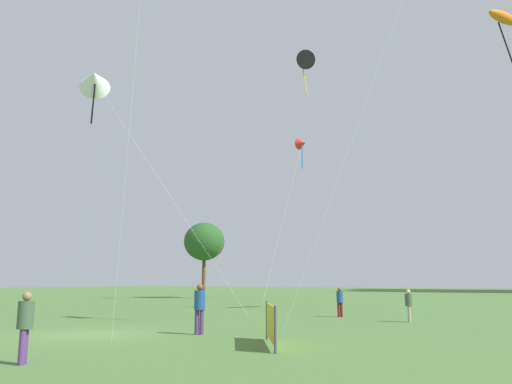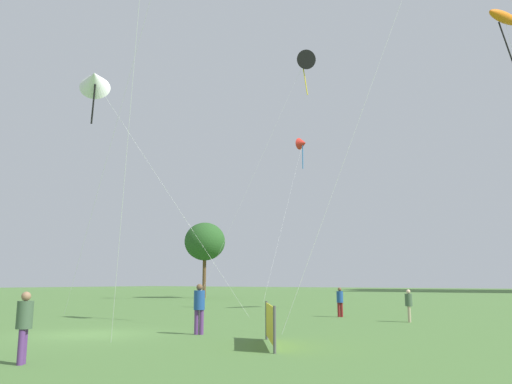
{
  "view_description": "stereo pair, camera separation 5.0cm",
  "coord_description": "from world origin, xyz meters",
  "px_view_note": "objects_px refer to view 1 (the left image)",
  "views": [
    {
      "loc": [
        15.97,
        -12.51,
        1.92
      ],
      "look_at": [
        1.12,
        9.14,
        6.5
      ],
      "focal_mm": 35.99,
      "sensor_mm": 36.0,
      "label": 1
    },
    {
      "loc": [
        16.01,
        -12.48,
        1.92
      ],
      "look_at": [
        1.12,
        9.14,
        6.5
      ],
      "focal_mm": 35.99,
      "sensor_mm": 36.0,
      "label": 2
    }
  ],
  "objects_px": {
    "person_standing_5": "(340,300)",
    "kite_flying_1": "(504,18)",
    "event_banner": "(271,323)",
    "person_standing_3": "(409,303)",
    "person_standing_4": "(200,305)",
    "park_tree_1": "(204,242)",
    "kite_flying_6": "(304,61)",
    "kite_flying_3": "(94,80)",
    "person_standing_0": "(25,322)",
    "person_standing_1": "(199,295)",
    "kite_flying_4": "(302,144)"
  },
  "relations": [
    {
      "from": "person_standing_5",
      "to": "kite_flying_3",
      "type": "bearing_deg",
      "value": -7.9
    },
    {
      "from": "person_standing_1",
      "to": "kite_flying_6",
      "type": "relative_size",
      "value": 0.06
    },
    {
      "from": "person_standing_5",
      "to": "kite_flying_4",
      "type": "xyz_separation_m",
      "value": [
        -16.95,
        26.42,
        17.45
      ]
    },
    {
      "from": "person_standing_4",
      "to": "kite_flying_1",
      "type": "height_order",
      "value": "kite_flying_1"
    },
    {
      "from": "event_banner",
      "to": "person_standing_0",
      "type": "bearing_deg",
      "value": -114.48
    },
    {
      "from": "person_standing_3",
      "to": "person_standing_4",
      "type": "height_order",
      "value": "person_standing_4"
    },
    {
      "from": "person_standing_0",
      "to": "kite_flying_3",
      "type": "height_order",
      "value": "kite_flying_3"
    },
    {
      "from": "person_standing_3",
      "to": "kite_flying_4",
      "type": "distance_m",
      "value": 39.13
    },
    {
      "from": "person_standing_3",
      "to": "kite_flying_1",
      "type": "distance_m",
      "value": 20.96
    },
    {
      "from": "kite_flying_6",
      "to": "event_banner",
      "type": "distance_m",
      "value": 41.56
    },
    {
      "from": "event_banner",
      "to": "kite_flying_3",
      "type": "bearing_deg",
      "value": 163.1
    },
    {
      "from": "person_standing_0",
      "to": "kite_flying_1",
      "type": "bearing_deg",
      "value": 125.15
    },
    {
      "from": "person_standing_5",
      "to": "kite_flying_6",
      "type": "bearing_deg",
      "value": -100.05
    },
    {
      "from": "park_tree_1",
      "to": "kite_flying_6",
      "type": "bearing_deg",
      "value": -9.82
    },
    {
      "from": "person_standing_4",
      "to": "kite_flying_3",
      "type": "distance_m",
      "value": 17.15
    },
    {
      "from": "person_standing_5",
      "to": "person_standing_1",
      "type": "bearing_deg",
      "value": -58.93
    },
    {
      "from": "person_standing_4",
      "to": "kite_flying_4",
      "type": "distance_m",
      "value": 44.95
    },
    {
      "from": "person_standing_5",
      "to": "person_standing_3",
      "type": "bearing_deg",
      "value": 118.25
    },
    {
      "from": "person_standing_1",
      "to": "person_standing_3",
      "type": "xyz_separation_m",
      "value": [
        17.57,
        -5.09,
        -0.02
      ]
    },
    {
      "from": "person_standing_4",
      "to": "event_banner",
      "type": "xyz_separation_m",
      "value": [
        3.95,
        -1.28,
        -0.38
      ]
    },
    {
      "from": "person_standing_0",
      "to": "park_tree_1",
      "type": "height_order",
      "value": "park_tree_1"
    },
    {
      "from": "person_standing_4",
      "to": "park_tree_1",
      "type": "bearing_deg",
      "value": 99.73
    },
    {
      "from": "person_standing_1",
      "to": "park_tree_1",
      "type": "xyz_separation_m",
      "value": [
        -13.63,
        16.6,
        5.63
      ]
    },
    {
      "from": "person_standing_0",
      "to": "kite_flying_3",
      "type": "bearing_deg",
      "value": -171.36
    },
    {
      "from": "person_standing_4",
      "to": "kite_flying_6",
      "type": "relative_size",
      "value": 0.07
    },
    {
      "from": "person_standing_1",
      "to": "kite_flying_4",
      "type": "xyz_separation_m",
      "value": [
        -3.67,
        22.75,
        17.47
      ]
    },
    {
      "from": "person_standing_4",
      "to": "kite_flying_3",
      "type": "xyz_separation_m",
      "value": [
        -11.26,
        3.34,
        12.49
      ]
    },
    {
      "from": "kite_flying_1",
      "to": "park_tree_1",
      "type": "bearing_deg",
      "value": 161.52
    },
    {
      "from": "event_banner",
      "to": "park_tree_1",
      "type": "bearing_deg",
      "value": 132.81
    },
    {
      "from": "person_standing_5",
      "to": "park_tree_1",
      "type": "bearing_deg",
      "value": -80.45
    },
    {
      "from": "person_standing_0",
      "to": "kite_flying_4",
      "type": "distance_m",
      "value": 51.91
    },
    {
      "from": "person_standing_4",
      "to": "kite_flying_4",
      "type": "bearing_deg",
      "value": 83.51
    },
    {
      "from": "person_standing_5",
      "to": "kite_flying_1",
      "type": "height_order",
      "value": "kite_flying_1"
    },
    {
      "from": "kite_flying_4",
      "to": "kite_flying_6",
      "type": "distance_m",
      "value": 11.93
    },
    {
      "from": "person_standing_4",
      "to": "person_standing_5",
      "type": "relative_size",
      "value": 1.15
    },
    {
      "from": "person_standing_3",
      "to": "person_standing_4",
      "type": "distance_m",
      "value": 11.07
    },
    {
      "from": "person_standing_5",
      "to": "kite_flying_6",
      "type": "xyz_separation_m",
      "value": [
        -11.62,
        17.63,
        23.5
      ]
    },
    {
      "from": "person_standing_4",
      "to": "kite_flying_4",
      "type": "xyz_separation_m",
      "value": [
        -16.74,
        37.96,
        17.31
      ]
    },
    {
      "from": "person_standing_5",
      "to": "event_banner",
      "type": "bearing_deg",
      "value": 62.83
    },
    {
      "from": "kite_flying_3",
      "to": "kite_flying_6",
      "type": "xyz_separation_m",
      "value": [
        -0.15,
        25.82,
        10.87
      ]
    },
    {
      "from": "kite_flying_1",
      "to": "kite_flying_6",
      "type": "height_order",
      "value": "kite_flying_6"
    },
    {
      "from": "person_standing_3",
      "to": "kite_flying_6",
      "type": "xyz_separation_m",
      "value": [
        -15.91,
        19.04,
        23.53
      ]
    },
    {
      "from": "person_standing_5",
      "to": "kite_flying_1",
      "type": "relative_size",
      "value": 0.08
    },
    {
      "from": "kite_flying_4",
      "to": "person_standing_5",
      "type": "bearing_deg",
      "value": -57.32
    },
    {
      "from": "kite_flying_3",
      "to": "event_banner",
      "type": "bearing_deg",
      "value": -16.9
    },
    {
      "from": "person_standing_3",
      "to": "kite_flying_6",
      "type": "relative_size",
      "value": 0.06
    },
    {
      "from": "kite_flying_1",
      "to": "event_banner",
      "type": "relative_size",
      "value": 7.04
    },
    {
      "from": "kite_flying_1",
      "to": "event_banner",
      "type": "xyz_separation_m",
      "value": [
        -4.53,
        -21.33,
        -18.23
      ]
    },
    {
      "from": "person_standing_5",
      "to": "kite_flying_3",
      "type": "distance_m",
      "value": 18.93
    },
    {
      "from": "kite_flying_1",
      "to": "kite_flying_3",
      "type": "relative_size",
      "value": 1.34
    }
  ]
}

